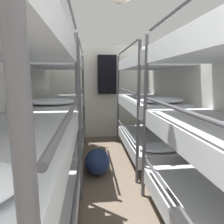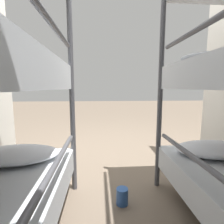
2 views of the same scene
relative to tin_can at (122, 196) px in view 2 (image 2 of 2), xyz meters
The scene contains 2 objects.
ground_plane 0.82m from the tin_can, 88.58° to the right, with size 20.00×20.00×0.00m, color #6B5B4C.
tin_can is the anchor object (origin of this frame).
Camera 2 is at (0.15, 2.09, 0.92)m, focal length 28.00 mm.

